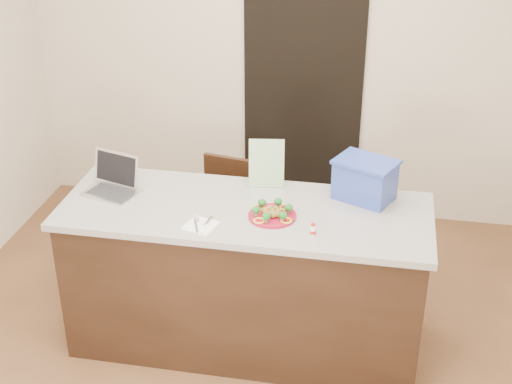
% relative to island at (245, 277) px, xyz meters
% --- Properties ---
extents(ground, '(4.00, 4.00, 0.00)m').
position_rel_island_xyz_m(ground, '(0.00, -0.25, -0.46)').
color(ground, brown).
rests_on(ground, ground).
extents(room_shell, '(4.00, 4.00, 4.00)m').
position_rel_island_xyz_m(room_shell, '(0.00, -0.25, 1.16)').
color(room_shell, white).
rests_on(room_shell, ground).
extents(doorway, '(0.90, 0.02, 2.00)m').
position_rel_island_xyz_m(doorway, '(0.10, 1.73, 0.54)').
color(doorway, black).
rests_on(doorway, ground).
extents(island, '(2.06, 0.76, 0.92)m').
position_rel_island_xyz_m(island, '(0.00, 0.00, 0.00)').
color(island, black).
rests_on(island, ground).
extents(plate, '(0.26, 0.26, 0.02)m').
position_rel_island_xyz_m(plate, '(0.17, -0.07, 0.47)').
color(plate, maroon).
rests_on(plate, island).
extents(meatballs, '(0.11, 0.10, 0.04)m').
position_rel_island_xyz_m(meatballs, '(0.16, -0.07, 0.49)').
color(meatballs, olive).
rests_on(meatballs, plate).
extents(broccoli, '(0.21, 0.22, 0.04)m').
position_rel_island_xyz_m(broccoli, '(0.17, -0.07, 0.51)').
color(broccoli, '#154E1B').
rests_on(broccoli, plate).
extents(pepper_rings, '(0.23, 0.23, 0.01)m').
position_rel_island_xyz_m(pepper_rings, '(0.17, -0.07, 0.48)').
color(pepper_rings, yellow).
rests_on(pepper_rings, plate).
extents(napkin, '(0.19, 0.19, 0.01)m').
position_rel_island_xyz_m(napkin, '(-0.19, -0.23, 0.46)').
color(napkin, white).
rests_on(napkin, island).
extents(fork, '(0.06, 0.16, 0.00)m').
position_rel_island_xyz_m(fork, '(-0.21, -0.22, 0.47)').
color(fork, '#B0AFB4').
rests_on(fork, napkin).
extents(knife, '(0.03, 0.19, 0.01)m').
position_rel_island_xyz_m(knife, '(-0.16, -0.25, 0.47)').
color(knife, white).
rests_on(knife, napkin).
extents(yogurt_bottle, '(0.03, 0.03, 0.07)m').
position_rel_island_xyz_m(yogurt_bottle, '(0.40, -0.22, 0.49)').
color(yogurt_bottle, silver).
rests_on(yogurt_bottle, island).
extents(laptop, '(0.35, 0.32, 0.21)m').
position_rel_island_xyz_m(laptop, '(-0.79, 0.08, 0.52)').
color(laptop, silver).
rests_on(laptop, island).
extents(leaflet, '(0.21, 0.07, 0.29)m').
position_rel_island_xyz_m(leaflet, '(0.07, 0.29, 0.60)').
color(leaflet, silver).
rests_on(leaflet, island).
extents(blue_box, '(0.40, 0.35, 0.24)m').
position_rel_island_xyz_m(blue_box, '(0.64, 0.24, 0.58)').
color(blue_box, '#2B409B').
rests_on(blue_box, island).
extents(chair, '(0.43, 0.43, 0.83)m').
position_rel_island_xyz_m(chair, '(-0.27, 0.74, 0.01)').
color(chair, '#341C0F').
rests_on(chair, ground).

